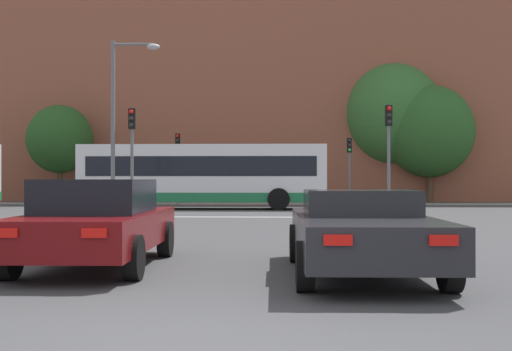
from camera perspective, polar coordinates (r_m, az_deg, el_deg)
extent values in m
cube|color=silver|center=(23.65, 0.00, -3.71)|extent=(7.53, 0.30, 0.01)
cube|color=gray|center=(36.39, 0.74, -2.51)|extent=(68.37, 2.50, 0.01)
cube|color=brown|center=(47.38, 1.69, 8.14)|extent=(41.49, 14.55, 16.72)
cube|color=#600C0F|center=(10.60, -13.93, -4.71)|extent=(1.89, 4.43, 0.55)
cube|color=black|center=(10.53, -13.99, -1.79)|extent=(1.60, 2.01, 0.53)
cylinder|color=black|center=(12.17, -16.24, -5.44)|extent=(0.23, 0.64, 0.64)
cylinder|color=black|center=(11.77, -8.06, -5.62)|extent=(0.23, 0.64, 0.64)
cylinder|color=black|center=(9.62, -21.15, -6.80)|extent=(0.23, 0.64, 0.64)
cylinder|color=black|center=(9.10, -10.84, -7.19)|extent=(0.23, 0.64, 0.64)
cube|color=red|center=(8.67, -21.41, -4.77)|extent=(0.32, 0.06, 0.12)
cube|color=red|center=(8.31, -14.17, -4.98)|extent=(0.32, 0.06, 0.12)
cube|color=#232328|center=(9.57, 9.33, -5.18)|extent=(1.92, 4.67, 0.55)
cube|color=#232328|center=(9.66, 9.23, -2.39)|extent=(1.63, 1.41, 0.37)
cylinder|color=black|center=(10.95, 3.60, -6.02)|extent=(0.23, 0.64, 0.64)
cylinder|color=black|center=(11.17, 12.91, -5.91)|extent=(0.23, 0.64, 0.64)
cylinder|color=black|center=(8.09, 4.37, -8.06)|extent=(0.23, 0.64, 0.64)
cylinder|color=black|center=(8.38, 16.86, -7.78)|extent=(0.23, 0.64, 0.64)
cube|color=red|center=(7.17, 7.29, -5.71)|extent=(0.32, 0.05, 0.12)
cube|color=red|center=(7.38, 16.33, -5.55)|extent=(0.32, 0.05, 0.12)
cube|color=silver|center=(30.17, -4.68, 0.19)|extent=(11.38, 2.49, 2.64)
cube|color=#1E7042|center=(30.18, -4.68, -1.90)|extent=(11.40, 2.51, 0.44)
cube|color=black|center=(30.17, -4.68, 0.79)|extent=(10.47, 2.52, 0.90)
cylinder|color=black|center=(29.64, -11.75, -2.06)|extent=(1.00, 0.28, 1.00)
cylinder|color=black|center=(31.96, -10.72, -1.93)|extent=(1.00, 0.28, 1.00)
cylinder|color=black|center=(28.77, 2.03, -2.11)|extent=(1.00, 0.28, 1.00)
cylinder|color=black|center=(31.17, 2.03, -1.98)|extent=(1.00, 0.28, 1.00)
cylinder|color=slate|center=(25.18, 11.71, 0.42)|extent=(0.12, 0.12, 3.45)
cube|color=black|center=(25.30, 11.71, 5.24)|extent=(0.26, 0.20, 0.80)
sphere|color=red|center=(25.20, 11.76, 5.85)|extent=(0.17, 0.17, 0.17)
sphere|color=black|center=(25.17, 11.76, 5.27)|extent=(0.17, 0.17, 0.17)
sphere|color=black|center=(25.15, 11.76, 4.69)|extent=(0.17, 0.17, 0.17)
cylinder|color=slate|center=(35.65, 8.30, -0.26)|extent=(0.12, 0.12, 2.86)
cube|color=black|center=(35.70, 8.29, 2.68)|extent=(0.26, 0.20, 0.80)
sphere|color=black|center=(35.59, 8.32, 3.10)|extent=(0.17, 0.17, 0.17)
sphere|color=black|center=(35.57, 8.32, 2.69)|extent=(0.17, 0.17, 0.17)
sphere|color=#1ED14C|center=(35.56, 8.32, 2.27)|extent=(0.17, 0.17, 0.17)
cylinder|color=slate|center=(25.18, -10.96, 0.29)|extent=(0.12, 0.12, 3.33)
cube|color=black|center=(25.28, -10.96, 4.98)|extent=(0.26, 0.20, 0.80)
sphere|color=red|center=(25.18, -11.03, 5.58)|extent=(0.17, 0.17, 0.17)
sphere|color=black|center=(25.16, -11.03, 5.00)|extent=(0.17, 0.17, 0.17)
sphere|color=black|center=(25.13, -11.03, 4.42)|extent=(0.17, 0.17, 0.17)
cylinder|color=slate|center=(36.10, -6.98, -0.04)|extent=(0.12, 0.12, 3.15)
cube|color=black|center=(36.16, -6.97, 3.09)|extent=(0.26, 0.20, 0.80)
sphere|color=red|center=(36.05, -7.01, 3.51)|extent=(0.17, 0.17, 0.17)
sphere|color=black|center=(36.03, -7.01, 3.10)|extent=(0.17, 0.17, 0.17)
sphere|color=black|center=(36.02, -7.01, 2.70)|extent=(0.17, 0.17, 0.17)
cylinder|color=slate|center=(24.99, -12.60, 4.13)|extent=(0.16, 0.16, 6.67)
cylinder|color=slate|center=(25.26, -10.87, 11.39)|extent=(1.54, 0.10, 0.10)
ellipsoid|color=#B2B2B7|center=(25.08, -9.12, 11.23)|extent=(0.50, 0.36, 0.22)
cylinder|color=#333851|center=(37.68, -11.20, -1.87)|extent=(0.13, 0.13, 0.75)
cylinder|color=#333851|center=(37.53, -11.08, -1.87)|extent=(0.13, 0.13, 0.75)
cube|color=navy|center=(37.59, -11.14, -0.85)|extent=(0.43, 0.44, 0.60)
sphere|color=tan|center=(37.59, -11.14, -0.22)|extent=(0.23, 0.23, 0.23)
cylinder|color=#4C3823|center=(39.91, -17.05, -0.78)|extent=(0.36, 0.36, 2.14)
ellipsoid|color=#234C1E|center=(39.98, -17.04, 3.11)|extent=(3.87, 3.87, 4.07)
cylinder|color=#4C3823|center=(41.04, 12.04, -0.29)|extent=(0.36, 0.36, 2.82)
ellipsoid|color=#33662D|center=(41.24, 12.04, 5.31)|extent=(6.14, 6.14, 6.45)
cylinder|color=#4C3823|center=(40.14, 15.18, -0.86)|extent=(0.36, 0.36, 2.03)
ellipsoid|color=#285623|center=(40.24, 15.18, 3.81)|extent=(5.32, 5.32, 5.58)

